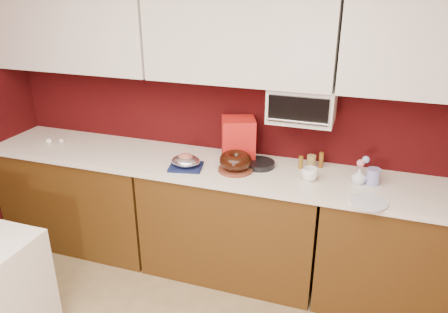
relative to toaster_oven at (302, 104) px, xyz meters
name	(u,v)px	position (x,y,z in m)	size (l,w,h in m)	color
wall_back	(245,110)	(-0.45, 0.15, -0.12)	(4.00, 0.02, 2.50)	#3A0709
base_cabinet_left	(85,196)	(-1.78, -0.17, -0.95)	(1.31, 0.58, 0.86)	#4D300F
base_cabinet_center	(232,223)	(-0.45, -0.17, -0.95)	(1.31, 0.58, 0.86)	#4D300F
base_cabinet_right	(418,256)	(0.88, -0.17, -0.95)	(1.31, 0.58, 0.86)	#4D300F
countertop	(232,170)	(-0.45, -0.17, -0.49)	(4.00, 0.62, 0.04)	white
upper_cabinet_left	(74,24)	(-1.78, -0.02, 0.48)	(1.31, 0.33, 0.70)	white
upper_cabinet_center	(240,31)	(-0.45, -0.02, 0.48)	(1.31, 0.33, 0.70)	white
toaster_oven	(302,104)	(0.00, 0.00, 0.00)	(0.45, 0.30, 0.25)	white
toaster_oven_door	(298,110)	(0.00, -0.16, 0.00)	(0.40, 0.02, 0.18)	black
toaster_oven_handle	(297,122)	(0.00, -0.18, -0.07)	(0.02, 0.02, 0.42)	silver
cake_base	(235,169)	(-0.41, -0.22, -0.46)	(0.25, 0.25, 0.02)	brown
bundt_cake	(236,161)	(-0.41, -0.22, -0.39)	(0.23, 0.23, 0.09)	black
navy_towel	(186,167)	(-0.77, -0.29, -0.47)	(0.23, 0.20, 0.02)	#121B43
foil_ham_nest	(186,161)	(-0.77, -0.29, -0.42)	(0.21, 0.18, 0.08)	white
roasted_ham	(186,158)	(-0.77, -0.29, -0.40)	(0.11, 0.09, 0.07)	#AF5F50
pandoro_box	(238,139)	(-0.45, -0.02, -0.31)	(0.24, 0.22, 0.33)	#A80B1E
dark_pan	(259,164)	(-0.27, -0.09, -0.46)	(0.22, 0.22, 0.04)	black
coffee_mug	(310,173)	(0.12, -0.20, -0.42)	(0.10, 0.10, 0.11)	white
blue_jar	(373,176)	(0.53, -0.13, -0.42)	(0.09, 0.09, 0.11)	#1B2797
flower_vase	(359,175)	(0.43, -0.14, -0.41)	(0.08, 0.08, 0.12)	silver
flower_pink	(361,163)	(0.43, -0.14, -0.33)	(0.05, 0.05, 0.05)	pink
flower_blue	(366,160)	(0.46, -0.12, -0.30)	(0.05, 0.05, 0.05)	#88A0DA
china_plate	(369,202)	(0.51, -0.41, -0.47)	(0.23, 0.23, 0.01)	white
amber_bottle	(301,163)	(0.02, -0.03, -0.43)	(0.03, 0.03, 0.09)	brown
paper_cup	(311,162)	(0.09, 0.01, -0.43)	(0.06, 0.06, 0.10)	#9B8346
egg_left	(61,141)	(-1.95, -0.16, -0.45)	(0.05, 0.04, 0.04)	silver
egg_right	(49,141)	(-2.04, -0.20, -0.45)	(0.06, 0.04, 0.04)	white
amber_bottle_tall	(321,160)	(0.16, 0.04, -0.42)	(0.03, 0.03, 0.12)	brown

